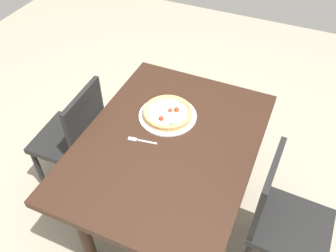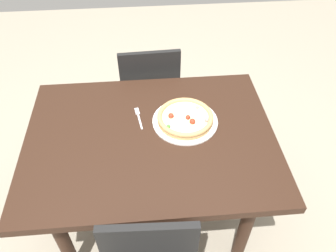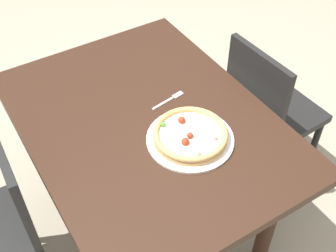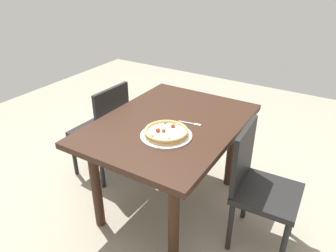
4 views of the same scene
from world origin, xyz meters
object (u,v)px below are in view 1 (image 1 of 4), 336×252
(chair_near, at_px, (282,217))
(fork, at_px, (140,140))
(dining_table, at_px, (168,154))
(pizza, at_px, (168,112))
(chair_far, at_px, (75,136))
(plate, at_px, (168,116))

(chair_near, relative_size, fork, 5.20)
(dining_table, distance_m, chair_near, 0.70)
(fork, bearing_deg, pizza, -113.16)
(dining_table, xyz_separation_m, pizza, (0.19, 0.08, 0.13))
(dining_table, xyz_separation_m, chair_far, (0.02, 0.68, -0.16))
(dining_table, relative_size, pizza, 4.32)
(plate, height_order, pizza, pizza)
(pizza, bearing_deg, plate, 98.77)
(chair_near, bearing_deg, chair_far, -90.06)
(plate, distance_m, fork, 0.25)
(chair_near, relative_size, pizza, 2.97)
(dining_table, xyz_separation_m, plate, (0.19, 0.09, 0.10))
(plate, relative_size, fork, 2.05)
(dining_table, relative_size, chair_far, 1.45)
(chair_near, xyz_separation_m, plate, (0.22, 0.77, 0.27))
(chair_far, bearing_deg, pizza, -76.82)
(plate, bearing_deg, dining_table, -155.32)
(dining_table, bearing_deg, pizza, 24.56)
(dining_table, distance_m, plate, 0.23)
(chair_near, bearing_deg, fork, -86.43)
(dining_table, distance_m, chair_far, 0.70)
(plate, bearing_deg, pizza, -81.23)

